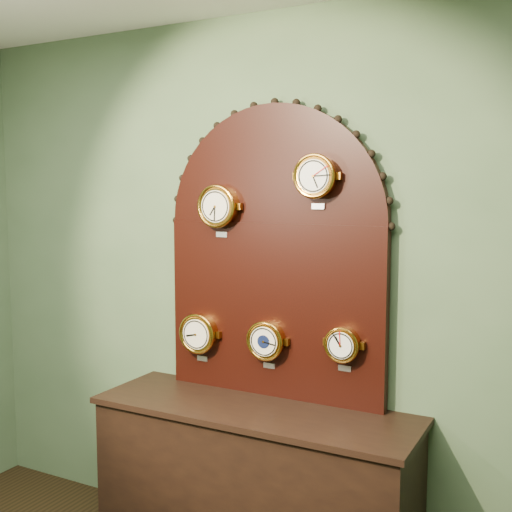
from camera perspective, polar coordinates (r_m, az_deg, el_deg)
The scene contains 8 objects.
wall_back at distance 3.32m, azimuth 2.02°, elevation -2.68°, with size 4.00×4.00×0.00m, color #4A6344.
shop_counter at distance 3.39m, azimuth -0.17°, elevation -20.27°, with size 1.60×0.50×0.80m, color black.
display_board at distance 3.25m, azimuth 1.65°, elevation 1.14°, with size 1.26×0.06×1.53m.
roman_clock at distance 3.32m, azimuth -3.40°, elevation 4.47°, with size 0.23×0.08×0.28m.
arabic_clock at distance 3.07m, azimuth 5.38°, elevation 7.14°, with size 0.22×0.08×0.27m.
hygrometer at distance 3.47m, azimuth -5.14°, elevation -6.92°, with size 0.22×0.08×0.27m.
barometer at distance 3.27m, azimuth 0.94°, elevation -7.59°, with size 0.21×0.08×0.26m.
tide_clock at distance 3.11m, azimuth 7.79°, elevation -7.86°, with size 0.18×0.08×0.23m.
Camera 1 is at (1.43, -0.45, 1.91)m, focal length 44.58 mm.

